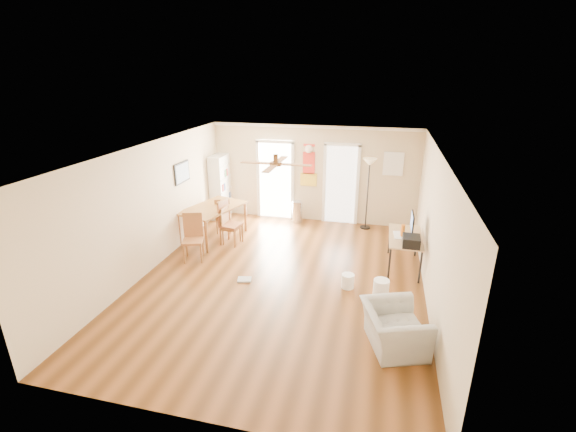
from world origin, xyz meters
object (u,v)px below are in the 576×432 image
(dining_chair_right_a, at_px, (231,226))
(dining_chair_far, at_px, (223,215))
(trash_can, at_px, (297,212))
(dining_table, at_px, (214,222))
(dining_chair_right_b, at_px, (231,223))
(dining_chair_near, at_px, (193,238))
(torchiere_lamp, at_px, (368,194))
(wastebasket_a, at_px, (348,281))
(armchair, at_px, (394,328))
(bookshelf, at_px, (221,186))
(printer, at_px, (411,241))
(computer_desk, at_px, (404,252))
(wastebasket_b, at_px, (381,288))

(dining_chair_right_a, distance_m, dining_chair_far, 0.78)
(trash_can, bearing_deg, dining_table, -139.23)
(dining_chair_right_b, xyz_separation_m, dining_chair_near, (-0.49, -1.02, -0.02))
(torchiere_lamp, xyz_separation_m, wastebasket_a, (-0.16, -3.19, -0.79))
(wastebasket_a, xyz_separation_m, armchair, (0.83, -1.57, 0.18))
(bookshelf, distance_m, armchair, 6.67)
(dining_chair_right_b, height_order, dining_chair_far, dining_chair_right_b)
(dining_chair_right_a, bearing_deg, trash_can, -33.27)
(dining_table, distance_m, printer, 4.72)
(dining_table, relative_size, trash_can, 2.68)
(dining_chair_far, bearing_deg, dining_chair_near, 70.32)
(torchiere_lamp, bearing_deg, bookshelf, -179.18)
(wastebasket_a, relative_size, armchair, 0.29)
(dining_chair_far, relative_size, torchiere_lamp, 0.49)
(computer_desk, xyz_separation_m, wastebasket_a, (-1.05, -1.13, -0.22))
(dining_chair_right_a, relative_size, dining_chair_near, 0.88)
(torchiere_lamp, height_order, wastebasket_b, torchiere_lamp)
(dining_chair_right_a, height_order, trash_can, dining_chair_right_a)
(bookshelf, xyz_separation_m, wastebasket_b, (4.50, -3.30, -0.71))
(dining_chair_right_a, distance_m, dining_chair_right_b, 0.08)
(dining_chair_right_a, relative_size, wastebasket_b, 2.69)
(dining_chair_right_b, bearing_deg, printer, -91.09)
(dining_chair_far, height_order, armchair, dining_chair_far)
(torchiere_lamp, distance_m, computer_desk, 2.32)
(dining_chair_right_b, distance_m, wastebasket_a, 3.27)
(printer, xyz_separation_m, wastebasket_a, (-1.13, -0.66, -0.67))
(dining_table, xyz_separation_m, trash_can, (1.77, 1.53, -0.10))
(bookshelf, xyz_separation_m, dining_table, (0.40, -1.49, -0.48))
(armchair, bearing_deg, torchiere_lamp, -10.88)
(computer_desk, bearing_deg, dining_table, 173.44)
(dining_chair_near, distance_m, printer, 4.55)
(bookshelf, distance_m, wastebasket_a, 5.03)
(dining_chair_far, distance_m, wastebasket_a, 3.97)
(dining_chair_right_a, height_order, computer_desk, dining_chair_right_a)
(trash_can, distance_m, wastebasket_a, 3.60)
(wastebasket_b, bearing_deg, armchair, -81.58)
(printer, bearing_deg, trash_can, 139.26)
(bookshelf, xyz_separation_m, torchiere_lamp, (4.03, 0.06, 0.05))
(dining_chair_right_b, distance_m, trash_can, 2.15)
(dining_table, height_order, dining_chair_right_a, dining_chair_right_a)
(dining_chair_right_a, height_order, armchair, dining_chair_right_a)
(printer, bearing_deg, dining_chair_right_a, 170.11)
(dining_chair_right_b, relative_size, trash_can, 1.76)
(bookshelf, height_order, armchair, bookshelf)
(armchair, bearing_deg, dining_chair_far, 30.20)
(dining_table, xyz_separation_m, dining_chair_right_a, (0.55, -0.21, 0.05))
(dining_table, xyz_separation_m, armchair, (4.30, -3.22, -0.09))
(dining_chair_right_b, height_order, wastebasket_a, dining_chair_right_b)
(dining_table, bearing_deg, wastebasket_a, -25.40)
(dining_chair_near, relative_size, trash_can, 1.71)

